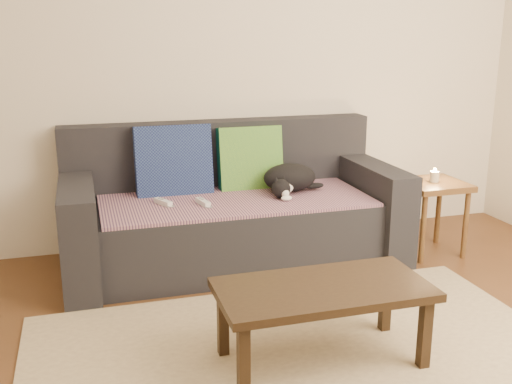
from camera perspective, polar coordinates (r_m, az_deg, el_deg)
back_wall at (r=4.11m, az=-3.94°, el=12.94°), size 4.50×0.04×2.60m
sofa at (r=3.86m, az=-2.28°, el=-2.13°), size 2.10×0.94×0.87m
throw_blanket at (r=3.74m, az=-1.95°, el=-0.76°), size 1.66×0.74×0.02m
cushion_navy at (r=3.87m, az=-7.85°, el=2.71°), size 0.49×0.20×0.50m
cushion_green at (r=3.98m, az=-0.58°, el=3.18°), size 0.43×0.17×0.44m
cat at (r=3.87m, az=3.18°, el=1.27°), size 0.43×0.41×0.18m
wii_remote_a at (r=3.64m, az=-8.84°, el=-0.97°), size 0.10×0.15×0.03m
wii_remote_b at (r=3.61m, az=-5.07°, el=-0.98°), size 0.07×0.15×0.03m
side_table at (r=4.13m, az=16.51°, el=-0.22°), size 0.39×0.39×0.49m
candle at (r=4.10m, az=16.63°, el=1.45°), size 0.06×0.06×0.09m
rug at (r=2.74m, az=5.46°, el=-16.75°), size 2.50×1.80×0.01m
coffee_table at (r=2.68m, az=6.39°, el=-9.77°), size 0.93×0.47×0.37m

